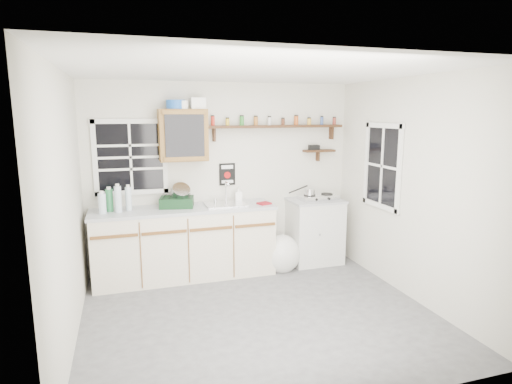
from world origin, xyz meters
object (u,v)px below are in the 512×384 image
at_px(upper_cabinet, 183,135).
at_px(dish_rack, 178,199).
at_px(right_cabinet, 315,231).
at_px(main_cabinet, 185,242).
at_px(hotplate, 318,197).
at_px(spice_shelf, 276,126).

relative_size(upper_cabinet, dish_rack, 1.38).
bearing_deg(right_cabinet, main_cabinet, -179.21).
bearing_deg(upper_cabinet, hotplate, -4.32).
bearing_deg(spice_shelf, right_cabinet, -19.41).
xyz_separation_m(main_cabinet, spice_shelf, (1.30, 0.21, 1.47)).
xyz_separation_m(spice_shelf, hotplate, (0.57, -0.21, -0.98)).
bearing_deg(main_cabinet, upper_cabinet, 76.32).
relative_size(upper_cabinet, spice_shelf, 0.34).
bearing_deg(main_cabinet, hotplate, 0.17).
bearing_deg(right_cabinet, spice_shelf, 160.59).
bearing_deg(dish_rack, main_cabinet, -34.23).
relative_size(main_cabinet, dish_rack, 4.90).
height_order(upper_cabinet, spice_shelf, upper_cabinet).
bearing_deg(upper_cabinet, main_cabinet, -103.68).
distance_m(main_cabinet, dish_rack, 0.57).
bearing_deg(hotplate, spice_shelf, 156.74).
bearing_deg(spice_shelf, main_cabinet, -170.71).
bearing_deg(right_cabinet, hotplate, -31.27).
bearing_deg(hotplate, main_cabinet, 177.06).
relative_size(spice_shelf, hotplate, 3.49).
height_order(main_cabinet, right_cabinet, main_cabinet).
distance_m(upper_cabinet, spice_shelf, 1.27).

